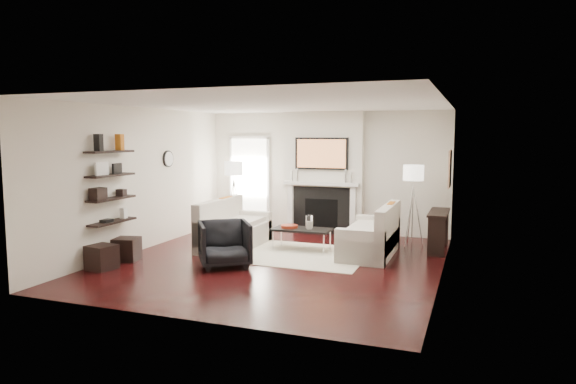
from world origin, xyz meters
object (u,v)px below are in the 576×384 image
(loveseat_left_base, at_px, (235,237))
(coffee_table, at_px, (302,230))
(armchair, at_px, (225,242))
(loveseat_right_base, at_px, (369,243))
(lamp_right_shade, at_px, (414,173))
(lamp_left_shade, at_px, (234,168))
(ottoman_near, at_px, (127,249))

(loveseat_left_base, xyz_separation_m, coffee_table, (1.32, 0.19, 0.19))
(loveseat_left_base, distance_m, armchair, 1.49)
(loveseat_right_base, bearing_deg, armchair, -141.55)
(lamp_right_shade, bearing_deg, loveseat_left_base, -157.46)
(loveseat_right_base, distance_m, lamp_left_shade, 3.65)
(loveseat_left_base, distance_m, lamp_right_shade, 3.71)
(loveseat_right_base, relative_size, coffee_table, 1.64)
(loveseat_left_base, bearing_deg, ottoman_near, -128.30)
(loveseat_right_base, relative_size, lamp_left_shade, 4.50)
(coffee_table, distance_m, lamp_left_shade, 2.52)
(loveseat_right_base, xyz_separation_m, armchair, (-2.10, -1.67, 0.21))
(coffee_table, distance_m, lamp_right_shade, 2.47)
(loveseat_left_base, relative_size, lamp_right_shade, 4.50)
(lamp_right_shade, bearing_deg, ottoman_near, -146.69)
(coffee_table, bearing_deg, lamp_left_shade, 149.98)
(loveseat_right_base, bearing_deg, lamp_right_shade, 59.06)
(lamp_left_shade, bearing_deg, coffee_table, -30.02)
(armchair, bearing_deg, coffee_table, 27.53)
(loveseat_right_base, height_order, lamp_right_shade, lamp_right_shade)
(loveseat_left_base, relative_size, lamp_left_shade, 4.50)
(loveseat_left_base, bearing_deg, coffee_table, 8.28)
(armchair, height_order, lamp_right_shade, lamp_right_shade)
(armchair, distance_m, lamp_left_shade, 3.14)
(coffee_table, xyz_separation_m, lamp_right_shade, (1.91, 1.15, 1.05))
(lamp_right_shade, bearing_deg, loveseat_right_base, -120.94)
(loveseat_right_base, height_order, armchair, armchair)
(armchair, height_order, lamp_left_shade, lamp_left_shade)
(armchair, height_order, ottoman_near, armchair)
(loveseat_right_base, bearing_deg, coffee_table, -175.99)
(loveseat_left_base, distance_m, lamp_left_shade, 1.94)
(loveseat_left_base, xyz_separation_m, lamp_left_shade, (-0.67, 1.34, 1.24))
(armchair, bearing_deg, lamp_left_shade, 78.19)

